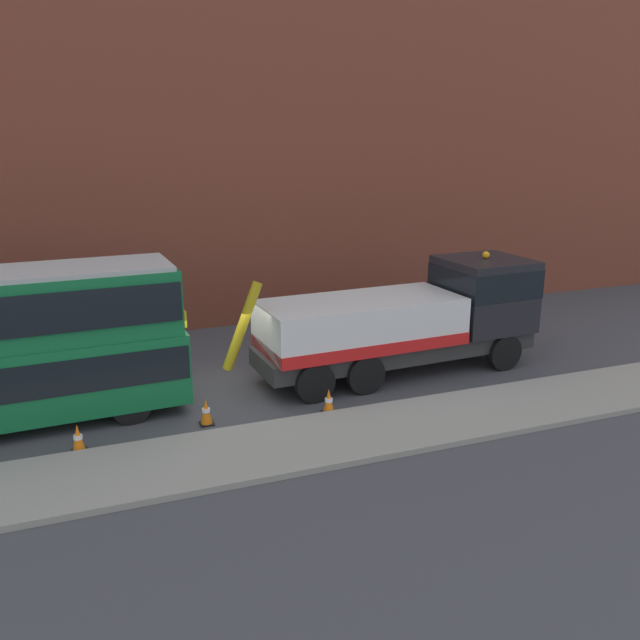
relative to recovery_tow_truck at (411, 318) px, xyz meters
The scene contains 7 objects.
ground_plane 6.32m from the recovery_tow_truck, behind, with size 120.00×120.00×0.00m, color #424247.
near_kerb 7.32m from the recovery_tow_truck, 148.18° to the right, with size 60.00×2.80×0.15m, color gray.
building_facade 11.63m from the recovery_tow_truck, 128.28° to the left, with size 60.00×1.50×16.00m.
recovery_tow_truck is the anchor object (origin of this frame).
traffic_cone_near_bus 10.36m from the recovery_tow_truck, 167.76° to the right, with size 0.36×0.36×0.72m.
traffic_cone_midway 7.23m from the recovery_tow_truck, 166.14° to the right, with size 0.36×0.36×0.72m.
traffic_cone_near_truck 4.50m from the recovery_tow_truck, 148.86° to the right, with size 0.36×0.36×0.72m.
Camera 1 is at (-3.72, -17.92, 7.28)m, focal length 36.94 mm.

